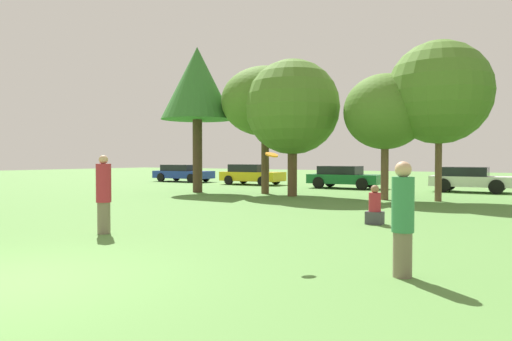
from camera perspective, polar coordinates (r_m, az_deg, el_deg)
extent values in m
cylinder|color=#726651|center=(11.54, -17.91, -5.48)|extent=(0.29, 0.29, 0.73)
cylinder|color=#A52633|center=(11.47, -17.94, -1.45)|extent=(0.35, 0.35, 0.89)
sphere|color=tan|center=(11.45, -17.97, 1.26)|extent=(0.21, 0.21, 0.21)
cylinder|color=#726651|center=(7.37, 17.28, -9.67)|extent=(0.28, 0.28, 0.67)
cylinder|color=#337F4C|center=(7.26, 17.33, -3.94)|extent=(0.33, 0.33, 0.81)
sphere|color=tan|center=(7.23, 17.36, 0.12)|extent=(0.24, 0.24, 0.24)
cylinder|color=orange|center=(8.31, 1.91, 1.91)|extent=(0.23, 0.23, 0.11)
cube|color=#3F3F47|center=(12.96, 14.15, -5.57)|extent=(0.42, 0.35, 0.34)
cylinder|color=#A52633|center=(12.91, 14.16, -3.73)|extent=(0.32, 0.32, 0.50)
sphere|color=#8C6647|center=(12.89, 14.17, -2.20)|extent=(0.22, 0.22, 0.22)
cylinder|color=#473323|center=(24.36, -7.09, 1.75)|extent=(0.49, 0.49, 3.73)
cone|color=#33702D|center=(24.66, -7.12, 10.42)|extent=(3.71, 3.71, 3.71)
cylinder|color=brown|center=(23.22, 1.11, 1.32)|extent=(0.38, 0.38, 3.35)
ellipsoid|color=#4C7528|center=(23.39, 1.12, 8.36)|extent=(4.32, 4.32, 3.42)
cylinder|color=brown|center=(21.73, 4.41, 0.70)|extent=(0.44, 0.44, 2.90)
sphere|color=#4C7528|center=(21.86, 4.43, 7.65)|extent=(4.35, 4.35, 4.35)
cylinder|color=brown|center=(20.53, 15.29, 0.40)|extent=(0.32, 0.32, 2.75)
ellipsoid|color=#4C7528|center=(20.62, 15.34, 6.88)|extent=(3.45, 3.45, 3.16)
cylinder|color=brown|center=(20.47, 21.19, 1.06)|extent=(0.27, 0.27, 3.26)
sphere|color=#4C7528|center=(20.64, 21.26, 8.78)|extent=(4.16, 4.16, 4.16)
cube|color=#1E389E|center=(35.44, -8.77, -0.48)|extent=(4.64, 1.93, 0.54)
cube|color=black|center=(35.64, -9.20, 0.33)|extent=(2.57, 1.64, 0.45)
cylinder|color=black|center=(35.25, -6.09, -0.84)|extent=(0.65, 0.20, 0.64)
cylinder|color=black|center=(33.87, -7.87, -0.94)|extent=(0.65, 0.20, 0.64)
cylinder|color=black|center=(37.03, -9.60, -0.74)|extent=(0.65, 0.20, 0.64)
cylinder|color=black|center=(35.71, -11.42, -0.83)|extent=(0.65, 0.20, 0.64)
cube|color=gold|center=(31.21, -0.44, -0.71)|extent=(4.19, 1.98, 0.59)
cube|color=black|center=(31.36, -0.92, 0.30)|extent=(2.33, 1.69, 0.49)
cylinder|color=black|center=(31.38, 2.42, -1.15)|extent=(0.61, 0.22, 0.61)
cylinder|color=black|center=(29.79, 0.76, -1.29)|extent=(0.61, 0.22, 0.61)
cylinder|color=black|center=(32.67, -1.52, -1.04)|extent=(0.61, 0.22, 0.61)
cylinder|color=black|center=(31.15, -3.32, -1.17)|extent=(0.61, 0.22, 0.61)
cube|color=#196633|center=(27.83, 10.74, -1.01)|extent=(4.23, 1.96, 0.53)
cube|color=black|center=(27.92, 10.14, 0.05)|extent=(2.35, 1.67, 0.48)
cylinder|color=black|center=(28.28, 13.82, -1.42)|extent=(0.67, 0.22, 0.66)
cylinder|color=black|center=(26.57, 12.68, -1.60)|extent=(0.67, 0.22, 0.66)
cylinder|color=black|center=(29.14, 8.96, -1.31)|extent=(0.67, 0.22, 0.66)
cylinder|color=black|center=(27.48, 7.56, -1.48)|extent=(0.67, 0.22, 0.66)
cube|color=silver|center=(26.67, 24.58, -1.18)|extent=(3.98, 1.94, 0.52)
cube|color=black|center=(26.69, 23.97, -0.11)|extent=(2.21, 1.66, 0.47)
cylinder|color=black|center=(27.47, 27.30, -1.58)|extent=(0.72, 0.20, 0.71)
cylinder|color=black|center=(25.68, 27.05, -1.78)|extent=(0.72, 0.20, 0.71)
cylinder|color=black|center=(27.73, 22.28, -1.50)|extent=(0.72, 0.20, 0.71)
cylinder|color=black|center=(25.96, 21.69, -1.69)|extent=(0.72, 0.20, 0.71)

